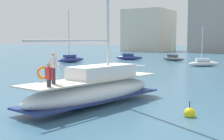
{
  "coord_description": "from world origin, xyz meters",
  "views": [
    {
      "loc": [
        11.05,
        -15.11,
        3.62
      ],
      "look_at": [
        1.36,
        1.32,
        1.8
      ],
      "focal_mm": 49.94,
      "sensor_mm": 36.0,
      "label": 1
    }
  ],
  "objects_px": {
    "moored_cutter_left": "(129,57)",
    "moored_sloop_far": "(204,63)",
    "moored_sloop_near": "(173,58)",
    "moored_ketch_distant": "(71,59)",
    "main_sailboat": "(95,89)",
    "mooring_buoy": "(189,113)"
  },
  "relations": [
    {
      "from": "main_sailboat",
      "to": "moored_sloop_far",
      "type": "bearing_deg",
      "value": 92.45
    },
    {
      "from": "mooring_buoy",
      "to": "moored_sloop_far",
      "type": "bearing_deg",
      "value": 102.94
    },
    {
      "from": "moored_sloop_far",
      "to": "moored_ketch_distant",
      "type": "height_order",
      "value": "moored_ketch_distant"
    },
    {
      "from": "moored_sloop_near",
      "to": "moored_sloop_far",
      "type": "height_order",
      "value": "moored_sloop_near"
    },
    {
      "from": "main_sailboat",
      "to": "moored_sloop_near",
      "type": "relative_size",
      "value": 1.79
    },
    {
      "from": "mooring_buoy",
      "to": "moored_sloop_near",
      "type": "bearing_deg",
      "value": 110.51
    },
    {
      "from": "mooring_buoy",
      "to": "main_sailboat",
      "type": "bearing_deg",
      "value": 178.55
    },
    {
      "from": "moored_cutter_left",
      "to": "moored_sloop_far",
      "type": "bearing_deg",
      "value": -26.13
    },
    {
      "from": "moored_sloop_near",
      "to": "moored_cutter_left",
      "type": "height_order",
      "value": "moored_cutter_left"
    },
    {
      "from": "moored_sloop_near",
      "to": "moored_ketch_distant",
      "type": "height_order",
      "value": "moored_ketch_distant"
    },
    {
      "from": "main_sailboat",
      "to": "moored_sloop_near",
      "type": "distance_m",
      "value": 39.02
    },
    {
      "from": "moored_cutter_left",
      "to": "mooring_buoy",
      "type": "xyz_separation_m",
      "value": [
        22.39,
        -36.98,
        -0.39
      ]
    },
    {
      "from": "moored_sloop_near",
      "to": "moored_ketch_distant",
      "type": "distance_m",
      "value": 17.9
    },
    {
      "from": "moored_sloop_far",
      "to": "moored_ketch_distant",
      "type": "xyz_separation_m",
      "value": [
        -20.81,
        -3.15,
        0.1
      ]
    },
    {
      "from": "main_sailboat",
      "to": "mooring_buoy",
      "type": "height_order",
      "value": "main_sailboat"
    },
    {
      "from": "moored_sloop_far",
      "to": "moored_ketch_distant",
      "type": "bearing_deg",
      "value": -171.39
    },
    {
      "from": "moored_cutter_left",
      "to": "moored_ketch_distant",
      "type": "distance_m",
      "value": 12.0
    },
    {
      "from": "moored_ketch_distant",
      "to": "mooring_buoy",
      "type": "distance_m",
      "value": 37.98
    },
    {
      "from": "moored_cutter_left",
      "to": "moored_ketch_distant",
      "type": "height_order",
      "value": "moored_ketch_distant"
    },
    {
      "from": "moored_sloop_far",
      "to": "moored_cutter_left",
      "type": "height_order",
      "value": "moored_cutter_left"
    },
    {
      "from": "moored_sloop_near",
      "to": "moored_sloop_far",
      "type": "relative_size",
      "value": 1.21
    },
    {
      "from": "moored_ketch_distant",
      "to": "main_sailboat",
      "type": "bearing_deg",
      "value": -49.69
    }
  ]
}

